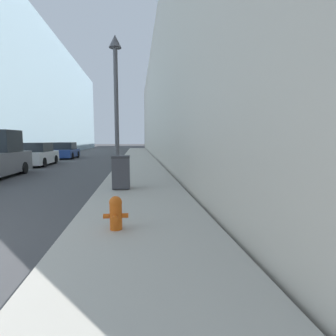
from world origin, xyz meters
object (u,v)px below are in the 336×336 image
object	(u,v)px
lamppost	(116,92)
parked_sedan_near	(38,155)
parked_sedan_far	(66,151)
fire_hydrant	(116,212)
trash_bin	(121,172)

from	to	relation	value
lamppost	parked_sedan_near	distance (m)	10.61
parked_sedan_far	fire_hydrant	bearing A→B (deg)	-73.21
trash_bin	lamppost	distance (m)	3.80
trash_bin	lamppost	size ratio (longest dim) A/B	0.19
parked_sedan_near	trash_bin	bearing A→B (deg)	-57.93
trash_bin	parked_sedan_far	size ratio (longest dim) A/B	0.29
lamppost	parked_sedan_near	world-z (taller)	lamppost
parked_sedan_near	parked_sedan_far	xyz separation A→B (m)	(0.12, 6.89, -0.03)
fire_hydrant	parked_sedan_near	size ratio (longest dim) A/B	0.16
fire_hydrant	trash_bin	size ratio (longest dim) A/B	0.56
trash_bin	fire_hydrant	bearing A→B (deg)	-88.07
trash_bin	parked_sedan_far	distance (m)	18.27
trash_bin	parked_sedan_far	world-z (taller)	parked_sedan_far
fire_hydrant	trash_bin	world-z (taller)	trash_bin
trash_bin	parked_sedan_near	size ratio (longest dim) A/B	0.28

